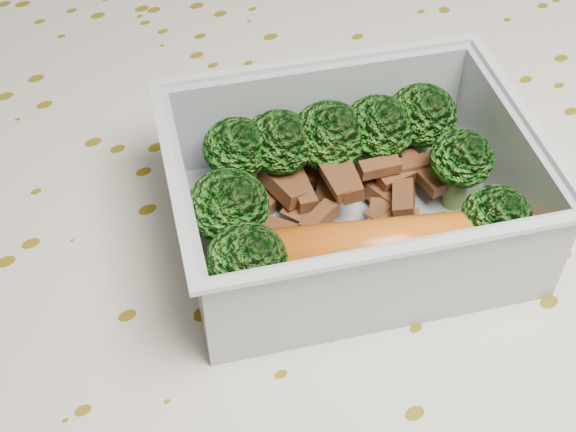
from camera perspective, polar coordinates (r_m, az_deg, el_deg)
dining_table at (r=0.45m, az=1.01°, el=-10.20°), size 1.40×0.90×0.75m
tablecloth at (r=0.41m, az=1.10°, el=-6.41°), size 1.46×0.96×0.19m
lunch_container at (r=0.38m, az=4.51°, el=0.94°), size 0.20×0.18×0.06m
broccoli_florets at (r=0.38m, az=3.32°, el=3.58°), size 0.16×0.13×0.04m
meat_pile at (r=0.39m, az=4.23°, el=1.97°), size 0.10×0.08×0.03m
sausage at (r=0.36m, az=6.68°, el=-2.31°), size 0.13×0.08×0.03m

